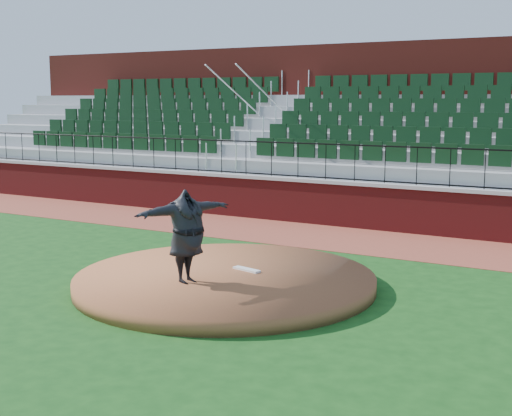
{
  "coord_description": "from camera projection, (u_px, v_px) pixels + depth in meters",
  "views": [
    {
      "loc": [
        7.09,
        -10.9,
        3.55
      ],
      "look_at": [
        0.0,
        1.5,
        1.3
      ],
      "focal_mm": 48.56,
      "sensor_mm": 36.0,
      "label": 1
    }
  ],
  "objects": [
    {
      "name": "warning_track",
      "position": [
        330.0,
        237.0,
        18.01
      ],
      "size": [
        34.0,
        3.2,
        0.01
      ],
      "primitive_type": "cube",
      "color": "brown",
      "rests_on": "ground"
    },
    {
      "name": "pitchers_mound",
      "position": [
        225.0,
        281.0,
        13.2
      ],
      "size": [
        5.71,
        5.71,
        0.25
      ],
      "primitive_type": "cylinder",
      "color": "brown",
      "rests_on": "ground"
    },
    {
      "name": "pitcher",
      "position": [
        187.0,
        236.0,
        12.48
      ],
      "size": [
        1.15,
        2.18,
        1.71
      ],
      "primitive_type": "imported",
      "rotation": [
        0.0,
        0.0,
        1.28
      ],
      "color": "black",
      "rests_on": "pitchers_mound"
    },
    {
      "name": "wall_railing",
      "position": [
        355.0,
        163.0,
        19.1
      ],
      "size": [
        34.0,
        0.05,
        1.0
      ],
      "primitive_type": null,
      "color": "black",
      "rests_on": "wall_cap"
    },
    {
      "name": "field_wall",
      "position": [
        354.0,
        206.0,
        19.29
      ],
      "size": [
        34.0,
        0.35,
        1.2
      ],
      "primitive_type": "cube",
      "color": "maroon",
      "rests_on": "ground"
    },
    {
      "name": "concourse_wall",
      "position": [
        416.0,
        123.0,
        23.69
      ],
      "size": [
        34.0,
        0.5,
        5.5
      ],
      "primitive_type": "cube",
      "color": "maroon",
      "rests_on": "ground"
    },
    {
      "name": "wall_cap",
      "position": [
        354.0,
        183.0,
        19.19
      ],
      "size": [
        34.0,
        0.45,
        0.1
      ],
      "primitive_type": "cube",
      "color": "#B7B7B7",
      "rests_on": "field_wall"
    },
    {
      "name": "ground",
      "position": [
        218.0,
        285.0,
        13.38
      ],
      "size": [
        90.0,
        90.0,
        0.0
      ],
      "primitive_type": "plane",
      "color": "#134313",
      "rests_on": "ground"
    },
    {
      "name": "seating_stands",
      "position": [
        388.0,
        140.0,
        21.36
      ],
      "size": [
        34.0,
        5.1,
        4.6
      ],
      "primitive_type": null,
      "color": "gray",
      "rests_on": "ground"
    },
    {
      "name": "pitching_rubber",
      "position": [
        247.0,
        269.0,
        13.47
      ],
      "size": [
        0.63,
        0.28,
        0.04
      ],
      "primitive_type": "cube",
      "rotation": [
        0.0,
        0.0,
        -0.21
      ],
      "color": "white",
      "rests_on": "pitchers_mound"
    }
  ]
}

